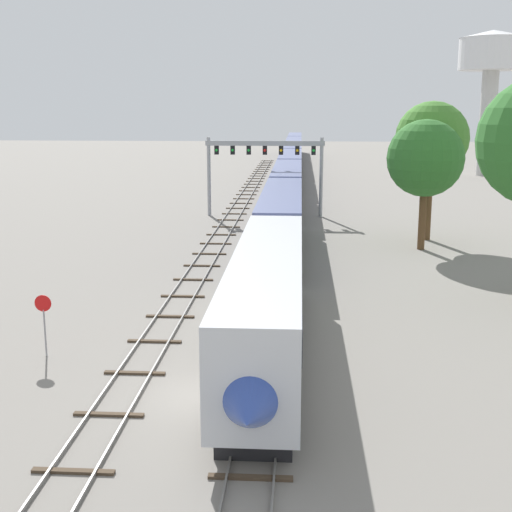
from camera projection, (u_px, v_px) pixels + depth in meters
ground_plane at (211, 396)px, 26.77m from camera, size 400.00×400.00×0.00m
track_main at (289, 197)px, 85.12m from camera, size 2.60×200.00×0.16m
track_near at (228, 223)px, 65.97m from camera, size 2.60×160.00×0.16m
passenger_train at (291, 169)px, 95.17m from camera, size 3.04×154.09×4.80m
signal_gantry at (265, 158)px, 69.47m from camera, size 12.10×0.49×8.03m
water_tower at (492, 61)px, 108.24m from camera, size 10.56×10.56×22.83m
stop_sign at (44, 317)px, 30.62m from camera, size 0.76×0.08×2.88m
trackside_tree_left at (432, 139)px, 56.31m from camera, size 6.05×6.05×11.54m
trackside_tree_right at (425, 159)px, 52.70m from camera, size 5.95×5.95×10.15m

